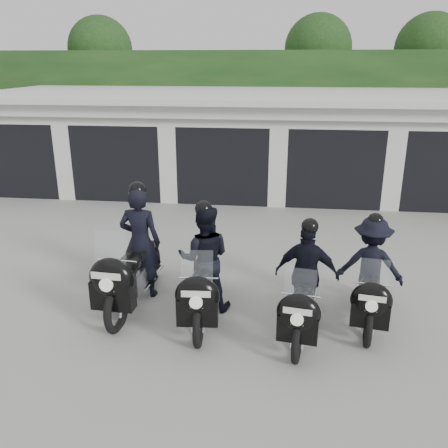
# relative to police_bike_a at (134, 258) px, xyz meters

# --- Properties ---
(ground) EXTENTS (80.00, 80.00, 0.00)m
(ground) POSITION_rel_police_bike_a_xyz_m (0.75, 0.48, -0.84)
(ground) COLOR gray
(ground) RESTS_ON ground
(garage_block) EXTENTS (16.40, 6.80, 2.96)m
(garage_block) POSITION_rel_police_bike_a_xyz_m (0.75, 8.54, 0.58)
(garage_block) COLOR silver
(garage_block) RESTS_ON ground
(background_vegetation) EXTENTS (20.00, 3.90, 5.80)m
(background_vegetation) POSITION_rel_police_bike_a_xyz_m (1.12, 13.40, 1.93)
(background_vegetation) COLOR #163312
(background_vegetation) RESTS_ON ground
(police_bike_a) EXTENTS (0.82, 2.44, 2.12)m
(police_bike_a) POSITION_rel_police_bike_a_xyz_m (0.00, 0.00, 0.00)
(police_bike_a) COLOR black
(police_bike_a) RESTS_ON ground
(police_bike_b) EXTENTS (0.92, 2.22, 1.93)m
(police_bike_b) POSITION_rel_police_bike_a_xyz_m (1.21, -0.20, -0.03)
(police_bike_b) COLOR black
(police_bike_b) RESTS_ON ground
(police_bike_c) EXTENTS (1.05, 2.06, 1.80)m
(police_bike_c) POSITION_rel_police_bike_a_xyz_m (2.81, -0.48, -0.08)
(police_bike_c) COLOR black
(police_bike_c) RESTS_ON ground
(police_bike_d) EXTENTS (1.12, 2.02, 1.76)m
(police_bike_d) POSITION_rel_police_bike_a_xyz_m (3.84, 0.02, -0.09)
(police_bike_d) COLOR black
(police_bike_d) RESTS_ON ground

